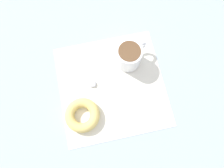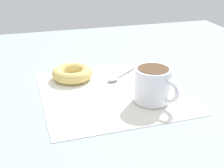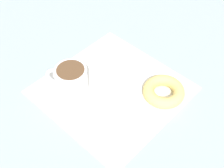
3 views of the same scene
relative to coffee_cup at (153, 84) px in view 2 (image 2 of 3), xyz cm
name	(u,v)px [view 2 (image 2 of 3)]	position (x,y,z in cm)	size (l,w,h in cm)	color
ground_plane	(117,96)	(-6.84, -5.99, -5.26)	(120.00, 120.00, 2.00)	#99A8B7
napkin	(112,92)	(-6.79, -7.33, -4.11)	(32.52, 32.52, 0.30)	white
coffee_cup	(153,84)	(0.00, 0.00, 0.00)	(10.32, 7.90, 7.65)	white
donut	(72,73)	(-17.19, -14.93, -2.53)	(10.36, 10.36, 2.86)	#E5C66B
spoon	(117,77)	(-14.04, -3.97, -3.56)	(8.87, 10.54, 0.90)	silver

